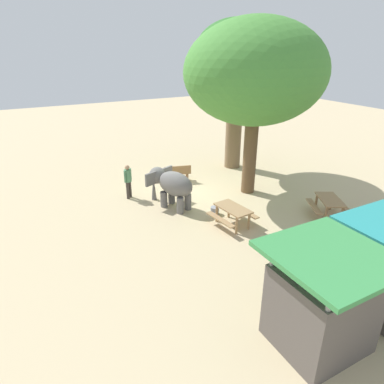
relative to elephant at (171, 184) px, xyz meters
The scene contains 10 objects.
ground_plane 1.88m from the elephant, 143.52° to the right, with size 60.00×60.00×0.00m, color tan.
elephant is the anchor object (origin of this frame).
person_handler 2.24m from the elephant, 51.86° to the right, with size 0.43×0.34×1.62m.
shade_tree_main 5.96m from the elephant, behind, with size 6.32×5.80×7.77m.
shade_tree_secondary 8.08m from the elephant, 149.08° to the right, with size 4.44×4.07×7.92m.
wooden_bench 3.06m from the elephant, 120.60° to the right, with size 1.46×0.75×0.88m.
picnic_table_near 6.68m from the elephant, 144.03° to the left, with size 2.02×2.03×0.78m.
picnic_table_far 3.08m from the elephant, 117.28° to the left, with size 1.64×1.66×0.78m.
market_stall_green 8.46m from the elephant, 89.37° to the left, with size 2.50×2.50×2.52m.
feed_bucket 2.21m from the elephant, 129.93° to the left, with size 0.36×0.36×0.32m, color gray.
Camera 1 is at (6.86, 13.40, 6.61)m, focal length 31.80 mm.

